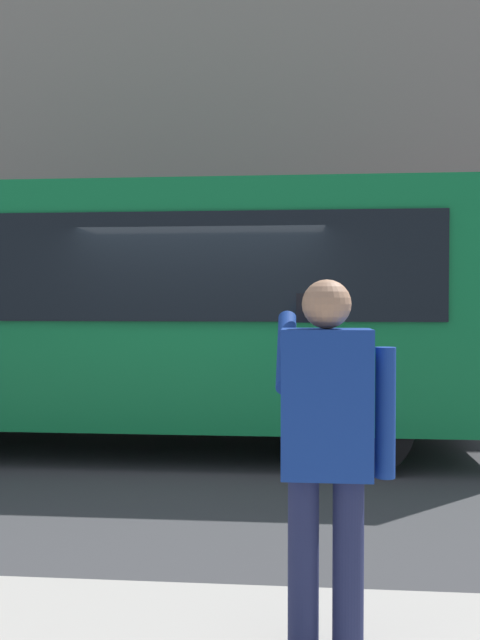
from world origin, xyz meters
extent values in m
plane|color=#38383A|center=(0.00, 0.00, 0.00)|extent=(60.00, 60.00, 0.00)
cube|color=gray|center=(0.00, -6.80, 6.00)|extent=(28.00, 0.80, 12.00)
cube|color=maroon|center=(-3.50, -6.20, 3.00)|extent=(4.40, 1.10, 0.24)
cube|color=#0F7238|center=(1.36, -0.70, 1.70)|extent=(9.00, 2.50, 2.60)
cube|color=black|center=(1.36, 0.56, 2.10)|extent=(7.60, 0.06, 1.10)
cylinder|color=black|center=(-1.64, -1.80, 0.50)|extent=(1.00, 0.28, 1.00)
cylinder|color=black|center=(-1.64, 0.40, 0.50)|extent=(1.00, 0.28, 1.00)
cylinder|color=#1E2347|center=(-1.21, 4.24, 0.56)|extent=(0.14, 0.14, 0.82)
cylinder|color=#1E2347|center=(-1.01, 4.24, 0.56)|extent=(0.14, 0.14, 0.82)
cube|color=navy|center=(-1.11, 4.24, 1.30)|extent=(0.40, 0.24, 0.66)
sphere|color=#A87A5B|center=(-1.11, 4.24, 1.74)|extent=(0.22, 0.22, 0.22)
cylinder|color=navy|center=(-1.37, 4.24, 1.26)|extent=(0.09, 0.09, 0.58)
cylinder|color=navy|center=(-0.93, 4.08, 1.52)|extent=(0.09, 0.48, 0.37)
cube|color=black|center=(-1.01, 3.94, 1.72)|extent=(0.07, 0.01, 0.14)
camera|label=1|loc=(-0.99, 7.26, 1.75)|focal=37.94mm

